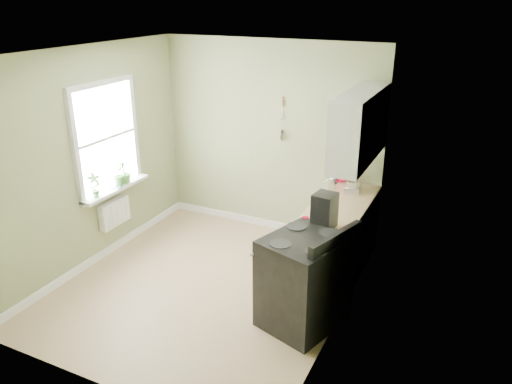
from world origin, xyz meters
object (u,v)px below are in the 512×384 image
at_px(kettle, 332,182).
at_px(stove, 304,281).
at_px(stand_mixer, 353,179).
at_px(coffee_maker, 324,212).

bearing_deg(kettle, stove, -81.83).
relative_size(stove, stand_mixer, 3.11).
height_order(stand_mixer, coffee_maker, coffee_maker).
relative_size(stove, kettle, 5.90).
bearing_deg(stand_mixer, coffee_maker, -89.61).
distance_m(stove, kettle, 1.68).
xyz_separation_m(stand_mixer, coffee_maker, (0.01, -1.19, 0.03)).
bearing_deg(coffee_maker, stand_mixer, 90.39).
height_order(stove, stand_mixer, stand_mixer).
height_order(stove, kettle, stove).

